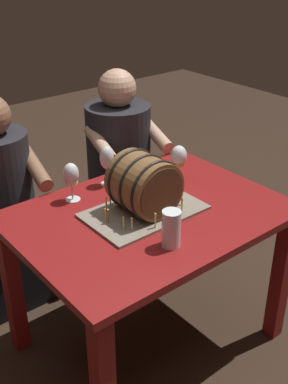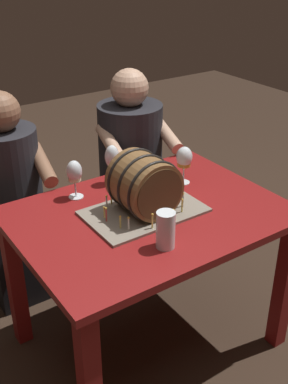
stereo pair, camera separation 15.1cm
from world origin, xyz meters
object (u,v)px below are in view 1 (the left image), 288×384
object	(u,v)px
wine_glass_white	(71,176)
person_seated_left	(5,215)
wine_glass_amber	(179,157)
person_seated_right	(119,172)
dining_table	(149,236)
beer_pint	(171,230)
wine_glass_empty	(107,159)
barrel_cake	(144,187)

from	to	relation	value
wine_glass_white	person_seated_left	size ratio (longest dim) A/B	0.16
wine_glass_amber	wine_glass_white	size ratio (longest dim) A/B	1.03
wine_glass_amber	person_seated_right	xyz separation A→B (m)	(0.07, 0.58, -0.31)
dining_table	person_seated_right	distance (m)	0.81
wine_glass_amber	person_seated_right	bearing A→B (deg)	82.98
person_seated_left	person_seated_right	xyz separation A→B (m)	(0.73, 0.00, 0.03)
beer_pint	person_seated_left	size ratio (longest dim) A/B	0.13
wine_glass_empty	person_seated_right	size ratio (longest dim) A/B	0.17
wine_glass_white	wine_glass_amber	bearing A→B (deg)	-18.04
wine_glass_white	person_seated_left	world-z (taller)	person_seated_left
wine_glass_empty	person_seated_right	world-z (taller)	person_seated_right
barrel_cake	person_seated_left	world-z (taller)	person_seated_left
beer_pint	person_seated_left	xyz separation A→B (m)	(-0.26, 0.97, -0.28)
wine_glass_white	wine_glass_empty	bearing A→B (deg)	7.79
dining_table	barrel_cake	size ratio (longest dim) A/B	2.30
wine_glass_amber	person_seated_right	world-z (taller)	person_seated_right
person_seated_right	barrel_cake	bearing A→B (deg)	-118.76
dining_table	barrel_cake	bearing A→B (deg)	160.94
person_seated_right	wine_glass_empty	bearing A→B (deg)	-132.19
barrel_cake	person_seated_right	xyz separation A→B (m)	(0.39, 0.71, -0.31)
wine_glass_white	beer_pint	world-z (taller)	wine_glass_white
barrel_cake	wine_glass_white	distance (m)	0.34
wine_glass_amber	wine_glass_empty	distance (m)	0.34
barrel_cake	person_seated_left	xyz separation A→B (m)	(-0.34, 0.71, -0.33)
wine_glass_white	person_seated_right	size ratio (longest dim) A/B	0.15
wine_glass_white	beer_pint	distance (m)	0.56
wine_glass_empty	person_seated_left	bearing A→B (deg)	134.27
wine_glass_empty	beer_pint	bearing A→B (deg)	-101.22
barrel_cake	beer_pint	bearing A→B (deg)	-106.84
wine_glass_amber	person_seated_right	size ratio (longest dim) A/B	0.16
dining_table	person_seated_right	bearing A→B (deg)	63.01
dining_table	person_seated_left	size ratio (longest dim) A/B	0.99
dining_table	beer_pint	world-z (taller)	beer_pint
wine_glass_white	person_seated_right	bearing A→B (deg)	36.47
dining_table	wine_glass_white	bearing A→B (deg)	123.89
barrel_cake	wine_glass_white	xyz separation A→B (m)	(-0.18, 0.29, -0.00)
beer_pint	person_seated_right	world-z (taller)	person_seated_right
barrel_cake	wine_glass_amber	xyz separation A→B (m)	(0.32, 0.13, 0.00)
barrel_cake	wine_glass_amber	world-z (taller)	barrel_cake
person_seated_right	wine_glass_white	bearing A→B (deg)	-143.53
dining_table	beer_pint	xyz separation A→B (m)	(-0.10, -0.25, 0.20)
wine_glass_white	wine_glass_empty	xyz separation A→B (m)	(0.21, 0.03, 0.01)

